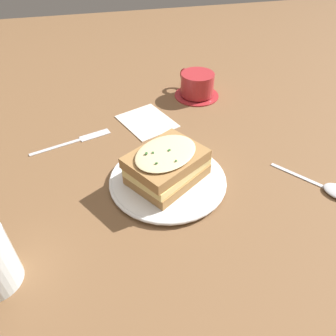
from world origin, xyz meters
name	(u,v)px	position (x,y,z in m)	size (l,w,h in m)	color
ground_plane	(154,185)	(0.00, 0.00, 0.00)	(2.40, 2.40, 0.00)	brown
dinner_plate	(168,181)	(0.00, 0.03, 0.01)	(0.23, 0.23, 0.01)	white
sandwich	(167,166)	(0.00, 0.03, 0.05)	(0.17, 0.18, 0.07)	#A37542
teacup_with_saucer	(197,85)	(-0.33, 0.19, 0.03)	(0.14, 0.12, 0.07)	#AD282D
fork	(81,139)	(-0.19, -0.14, 0.00)	(0.07, 0.18, 0.00)	silver
spoon	(334,190)	(0.10, 0.33, 0.00)	(0.15, 0.12, 0.01)	silver
napkin	(147,121)	(-0.23, 0.03, 0.00)	(0.13, 0.11, 0.00)	silver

